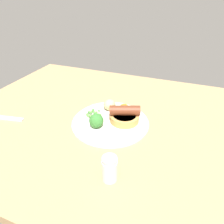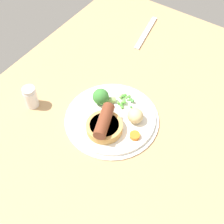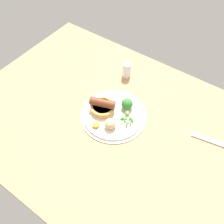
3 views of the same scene
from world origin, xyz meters
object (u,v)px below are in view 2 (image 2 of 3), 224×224
(broccoli_floret_near, at_px, (101,97))
(sausage_pudding, at_px, (104,125))
(potato_chunk_2, at_px, (135,116))
(fork, at_px, (146,33))
(salt_shaker, at_px, (31,97))
(pea_pile, at_px, (125,100))
(dinner_plate, at_px, (112,118))
(carrot_slice_0, at_px, (135,136))

(broccoli_floret_near, bearing_deg, sausage_pudding, 94.80)
(sausage_pudding, relative_size, potato_chunk_2, 2.33)
(fork, xyz_separation_m, salt_shaker, (0.45, -0.10, 0.03))
(sausage_pudding, height_order, pea_pile, sausage_pudding)
(salt_shaker, bearing_deg, broccoli_floret_near, 123.72)
(dinner_plate, xyz_separation_m, broccoli_floret_near, (-0.03, -0.05, 0.03))
(salt_shaker, bearing_deg, dinner_plate, 110.87)
(dinner_plate, height_order, potato_chunk_2, potato_chunk_2)
(sausage_pudding, bearing_deg, broccoli_floret_near, 19.79)
(pea_pile, relative_size, fork, 0.28)
(sausage_pudding, xyz_separation_m, salt_shaker, (0.04, -0.22, -0.00))
(potato_chunk_2, bearing_deg, pea_pile, -123.40)
(pea_pile, xyz_separation_m, broccoli_floret_near, (0.04, -0.05, 0.01))
(salt_shaker, bearing_deg, sausage_pudding, 99.09)
(potato_chunk_2, height_order, carrot_slice_0, potato_chunk_2)
(fork, height_order, salt_shaker, salt_shaker)
(potato_chunk_2, bearing_deg, salt_shaker, -68.53)
(dinner_plate, distance_m, carrot_slice_0, 0.09)
(salt_shaker, bearing_deg, carrot_slice_0, 101.56)
(dinner_plate, relative_size, sausage_pudding, 2.51)
(pea_pile, relative_size, carrot_slice_0, 1.91)
(sausage_pudding, bearing_deg, potato_chunk_2, -54.74)
(fork, bearing_deg, potato_chunk_2, 15.51)
(sausage_pudding, distance_m, broccoli_floret_near, 0.09)
(pea_pile, height_order, salt_shaker, salt_shaker)
(sausage_pudding, xyz_separation_m, pea_pile, (-0.11, -0.01, -0.01))
(dinner_plate, xyz_separation_m, potato_chunk_2, (-0.02, 0.06, 0.03))
(carrot_slice_0, relative_size, fork, 0.15)
(dinner_plate, xyz_separation_m, salt_shaker, (0.08, -0.21, 0.03))
(potato_chunk_2, xyz_separation_m, fork, (-0.34, -0.17, -0.03))
(carrot_slice_0, height_order, salt_shaker, salt_shaker)
(broccoli_floret_near, xyz_separation_m, carrot_slice_0, (0.05, 0.14, -0.02))
(dinner_plate, bearing_deg, salt_shaker, -69.13)
(sausage_pudding, height_order, fork, sausage_pudding)
(dinner_plate, height_order, fork, dinner_plate)
(sausage_pudding, distance_m, carrot_slice_0, 0.08)
(broccoli_floret_near, bearing_deg, pea_pile, -179.98)
(dinner_plate, distance_m, fork, 0.38)
(potato_chunk_2, xyz_separation_m, salt_shaker, (0.11, -0.27, -0.00))
(pea_pile, bearing_deg, broccoli_floret_near, -54.88)
(dinner_plate, distance_m, salt_shaker, 0.23)
(sausage_pudding, height_order, salt_shaker, sausage_pudding)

